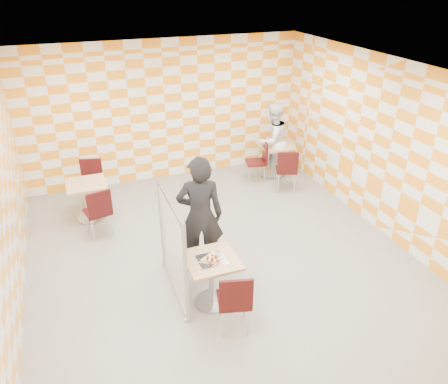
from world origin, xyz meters
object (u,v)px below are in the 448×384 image
at_px(chair_empty_far, 91,179).
at_px(man_white, 272,141).
at_px(second_table, 275,155).
at_px(partition, 173,247).
at_px(chair_second_front, 287,168).
at_px(soda_bottle, 279,138).
at_px(chair_second_side, 260,158).
at_px(man_dark, 200,216).
at_px(main_table, 212,273).
at_px(sport_bottle, 269,141).
at_px(chair_empty_near, 99,209).
at_px(empty_table, 88,195).
at_px(chair_main_front, 235,299).

height_order(chair_empty_far, man_white, man_white).
bearing_deg(chair_empty_far, man_white, -0.99).
distance_m(second_table, partition, 4.43).
xyz_separation_m(chair_second_front, soda_bottle, (0.23, 0.88, 0.31)).
bearing_deg(second_table, chair_second_side, -163.49).
xyz_separation_m(second_table, chair_second_side, (-0.43, -0.13, 0.04)).
bearing_deg(man_dark, main_table, 97.61).
relative_size(sport_bottle, soda_bottle, 0.87).
xyz_separation_m(chair_second_front, chair_second_side, (-0.31, 0.65, 0.00)).
bearing_deg(chair_empty_far, soda_bottle, -0.02).
xyz_separation_m(partition, sport_bottle, (3.03, 3.18, 0.05)).
bearing_deg(chair_second_front, second_table, 81.65).
height_order(man_white, soda_bottle, man_white).
relative_size(chair_empty_near, soda_bottle, 4.02).
bearing_deg(man_white, second_table, 136.44).
height_order(empty_table, partition, partition).
height_order(chair_main_front, man_white, man_white).
height_order(second_table, man_dark, man_dark).
relative_size(chair_empty_far, partition, 0.60).
distance_m(second_table, soda_bottle, 0.38).
distance_m(man_white, sport_bottle, 0.07).
relative_size(chair_second_front, chair_empty_far, 1.00).
height_order(chair_empty_near, man_white, man_white).
height_order(partition, sport_bottle, partition).
bearing_deg(man_white, sport_bottle, -64.53).
relative_size(empty_table, chair_empty_near, 0.81).
xyz_separation_m(chair_empty_near, man_dark, (1.36, -1.49, 0.41)).
relative_size(chair_empty_near, sport_bottle, 4.62).
relative_size(second_table, chair_empty_near, 0.81).
height_order(second_table, chair_second_front, chair_second_front).
xyz_separation_m(chair_empty_near, soda_bottle, (4.09, 1.30, 0.31)).
height_order(chair_second_front, sport_bottle, sport_bottle).
bearing_deg(man_white, soda_bottle, 179.75).
bearing_deg(partition, chair_second_side, 47.53).
bearing_deg(soda_bottle, chair_empty_near, -162.43).
height_order(chair_second_front, man_dark, man_dark).
distance_m(chair_second_side, partition, 4.04).
distance_m(empty_table, partition, 2.78).
bearing_deg(soda_bottle, chair_main_front, -122.97).
height_order(empty_table, chair_empty_far, chair_empty_far).
xyz_separation_m(empty_table, man_dark, (1.49, -2.18, 0.45)).
xyz_separation_m(main_table, empty_table, (-1.38, 2.99, 0.00)).
distance_m(main_table, chair_second_side, 4.08).
distance_m(chair_empty_near, man_white, 4.10).
bearing_deg(chair_main_front, empty_table, 112.04).
bearing_deg(sport_bottle, chair_empty_far, 179.76).
bearing_deg(chair_second_front, chair_second_side, 115.75).
bearing_deg(chair_second_front, man_dark, -142.58).
height_order(man_dark, man_white, man_dark).
xyz_separation_m(main_table, soda_bottle, (2.83, 3.60, 0.34)).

